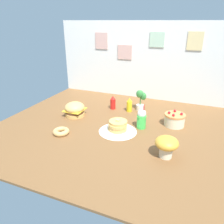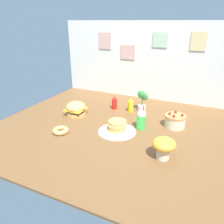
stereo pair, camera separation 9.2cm
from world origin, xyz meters
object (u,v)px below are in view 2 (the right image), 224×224
at_px(pancake_stack, 117,127).
at_px(mustard_bottle, 131,105).
at_px(ketchup_bottle, 114,103).
at_px(donut_pink_glaze, 61,130).
at_px(potted_plant, 142,100).
at_px(mushroom_stool, 164,146).
at_px(burger, 76,109).
at_px(cream_soda_cup, 141,119).
at_px(layer_cake, 175,121).

height_order(pancake_stack, mustard_bottle, mustard_bottle).
distance_m(ketchup_bottle, donut_pink_glaze, 0.83).
bearing_deg(potted_plant, mushroom_stool, -63.00).
bearing_deg(donut_pink_glaze, mustard_bottle, 60.98).
height_order(donut_pink_glaze, potted_plant, potted_plant).
distance_m(burger, mustard_bottle, 0.66).
bearing_deg(burger, donut_pink_glaze, -76.55).
height_order(mustard_bottle, cream_soda_cup, cream_soda_cup).
relative_size(pancake_stack, donut_pink_glaze, 1.83).
bearing_deg(mushroom_stool, pancake_stack, 152.90).
relative_size(mustard_bottle, potted_plant, 0.66).
height_order(pancake_stack, cream_soda_cup, cream_soda_cup).
bearing_deg(burger, ketchup_bottle, 47.71).
height_order(ketchup_bottle, mustard_bottle, same).
xyz_separation_m(ketchup_bottle, cream_soda_cup, (0.47, -0.38, 0.02)).
height_order(mustard_bottle, donut_pink_glaze, mustard_bottle).
height_order(layer_cake, donut_pink_glaze, layer_cake).
bearing_deg(pancake_stack, ketchup_bottle, 116.43).
distance_m(cream_soda_cup, mushroom_stool, 0.54).
bearing_deg(mustard_bottle, burger, -146.46).
bearing_deg(layer_cake, pancake_stack, -145.42).
xyz_separation_m(ketchup_bottle, mustard_bottle, (0.22, -0.00, 0.00)).
relative_size(ketchup_bottle, donut_pink_glaze, 1.08).
relative_size(layer_cake, mushroom_stool, 1.13).
relative_size(burger, mustard_bottle, 1.33).
height_order(pancake_stack, mushroom_stool, mushroom_stool).
bearing_deg(burger, potted_plant, 34.54).
xyz_separation_m(mustard_bottle, donut_pink_glaze, (-0.44, -0.80, -0.05)).
bearing_deg(potted_plant, mustard_bottle, -140.95).
height_order(burger, donut_pink_glaze, burger).
distance_m(layer_cake, cream_soda_cup, 0.36).
height_order(burger, pancake_stack, burger).
bearing_deg(pancake_stack, mushroom_stool, -27.10).
bearing_deg(ketchup_bottle, burger, -132.29).
bearing_deg(cream_soda_cup, ketchup_bottle, 141.02).
distance_m(mustard_bottle, mushroom_stool, 0.99).
xyz_separation_m(layer_cake, potted_plant, (-0.45, 0.28, 0.07)).
distance_m(burger, donut_pink_glaze, 0.45).
distance_m(mustard_bottle, cream_soda_cup, 0.45).
bearing_deg(burger, cream_soda_cup, -0.98).
bearing_deg(pancake_stack, mustard_bottle, 95.71).
distance_m(burger, ketchup_bottle, 0.49).
relative_size(ketchup_bottle, cream_soda_cup, 0.67).
distance_m(layer_cake, potted_plant, 0.54).
height_order(burger, cream_soda_cup, cream_soda_cup).
bearing_deg(mustard_bottle, potted_plant, 39.05).
bearing_deg(mushroom_stool, potted_plant, 117.00).
bearing_deg(mustard_bottle, pancake_stack, -84.29).
xyz_separation_m(burger, mushroom_stool, (1.12, -0.44, 0.03)).
relative_size(burger, layer_cake, 1.06).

